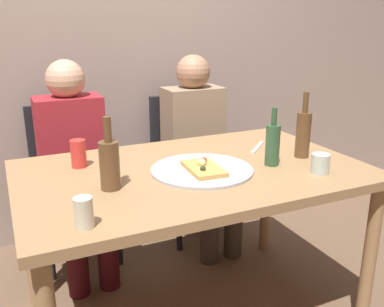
{
  "coord_description": "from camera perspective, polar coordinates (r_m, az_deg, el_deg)",
  "views": [
    {
      "loc": [
        -0.73,
        -1.58,
        1.37
      ],
      "look_at": [
        0.02,
        0.05,
        0.81
      ],
      "focal_mm": 39.87,
      "sensor_mm": 36.0,
      "label": 1
    }
  ],
  "objects": [
    {
      "name": "chair_left",
      "position": [
        2.61,
        -15.76,
        -2.38
      ],
      "size": [
        0.44,
        0.44,
        0.9
      ],
      "rotation": [
        0.0,
        0.0,
        3.14
      ],
      "color": "black",
      "rests_on": "ground_plane"
    },
    {
      "name": "back_wall",
      "position": [
        2.82,
        -10.1,
        15.82
      ],
      "size": [
        6.0,
        0.1,
        2.6
      ],
      "primitive_type": "cube",
      "color": "gray",
      "rests_on": "ground_plane"
    },
    {
      "name": "chair_right",
      "position": [
        2.81,
        -0.39,
        -0.25
      ],
      "size": [
        0.44,
        0.44,
        0.9
      ],
      "rotation": [
        0.0,
        0.0,
        3.14
      ],
      "color": "black",
      "rests_on": "ground_plane"
    },
    {
      "name": "water_bottle",
      "position": [
        2.04,
        14.65,
        2.67
      ],
      "size": [
        0.07,
        0.07,
        0.31
      ],
      "color": "brown",
      "rests_on": "dining_table"
    },
    {
      "name": "tumbler_far",
      "position": [
        1.36,
        -14.28,
        -7.69
      ],
      "size": [
        0.06,
        0.06,
        0.1
      ],
      "primitive_type": "cylinder",
      "color": "beige",
      "rests_on": "dining_table"
    },
    {
      "name": "guest_in_sweater",
      "position": [
        2.42,
        -15.4,
        -0.66
      ],
      "size": [
        0.36,
        0.56,
        1.17
      ],
      "rotation": [
        0.0,
        0.0,
        3.14
      ],
      "color": "maroon",
      "rests_on": "ground_plane"
    },
    {
      "name": "tumbler_near",
      "position": [
        1.86,
        16.8,
        -1.29
      ],
      "size": [
        0.08,
        0.08,
        0.08
      ],
      "primitive_type": "cylinder",
      "color": "#B7C6BC",
      "rests_on": "dining_table"
    },
    {
      "name": "dining_table",
      "position": [
        1.87,
        0.12,
        -4.34
      ],
      "size": [
        1.47,
        0.92,
        0.76
      ],
      "color": "#99754C",
      "rests_on": "ground_plane"
    },
    {
      "name": "guest_in_beanie",
      "position": [
        2.64,
        0.97,
        1.48
      ],
      "size": [
        0.36,
        0.56,
        1.17
      ],
      "rotation": [
        0.0,
        0.0,
        3.14
      ],
      "color": "#937A60",
      "rests_on": "ground_plane"
    },
    {
      "name": "beer_bottle",
      "position": [
        1.89,
        10.73,
        1.31
      ],
      "size": [
        0.06,
        0.06,
        0.26
      ],
      "color": "#2D5133",
      "rests_on": "dining_table"
    },
    {
      "name": "pizza_tray",
      "position": [
        1.81,
        1.33,
        -2.19
      ],
      "size": [
        0.44,
        0.44,
        0.01
      ],
      "primitive_type": "cylinder",
      "color": "#ADADB2",
      "rests_on": "dining_table"
    },
    {
      "name": "table_knife",
      "position": [
        2.17,
        8.77,
        0.87
      ],
      "size": [
        0.17,
        0.17,
        0.01
      ],
      "primitive_type": "cube",
      "rotation": [
        0.0,
        0.0,
        0.76
      ],
      "color": "#B7B7BC",
      "rests_on": "dining_table"
    },
    {
      "name": "wine_bottle",
      "position": [
        1.62,
        -10.98,
        -1.29
      ],
      "size": [
        0.08,
        0.08,
        0.28
      ],
      "color": "brown",
      "rests_on": "dining_table"
    },
    {
      "name": "pizza_slice_last",
      "position": [
        1.78,
        1.55,
        -1.92
      ],
      "size": [
        0.14,
        0.23,
        0.05
      ],
      "color": "tan",
      "rests_on": "pizza_tray"
    },
    {
      "name": "soda_can",
      "position": [
        1.91,
        -14.95,
        -0.0
      ],
      "size": [
        0.07,
        0.07,
        0.12
      ],
      "primitive_type": "cylinder",
      "color": "red",
      "rests_on": "dining_table"
    }
  ]
}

